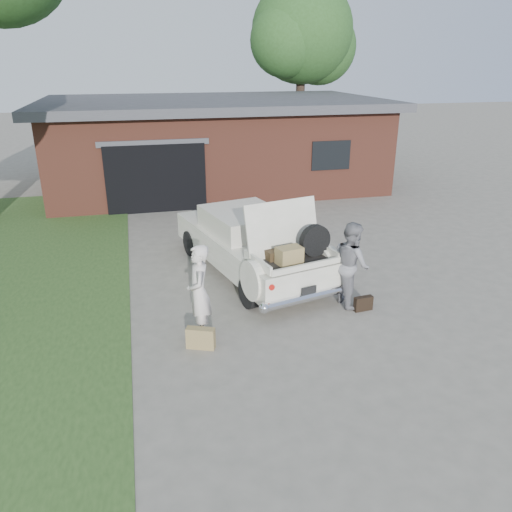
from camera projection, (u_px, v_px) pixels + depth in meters
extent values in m
plane|color=gray|center=(263.00, 320.00, 9.64)|extent=(90.00, 90.00, 0.00)
cube|color=brown|center=(214.00, 146.00, 19.70)|extent=(12.00, 7.00, 3.00)
cube|color=#4C4C51|center=(213.00, 103.00, 19.09)|extent=(12.80, 7.80, 0.30)
cube|color=black|center=(156.00, 178.00, 16.17)|extent=(3.20, 0.30, 2.20)
cube|color=#4C4C51|center=(154.00, 143.00, 15.68)|extent=(3.50, 0.12, 0.18)
cube|color=black|center=(331.00, 155.00, 17.26)|extent=(1.40, 0.08, 1.00)
cylinder|color=#38281E|center=(300.00, 109.00, 25.17)|extent=(0.44, 0.44, 4.76)
sphere|color=#306027|center=(302.00, 31.00, 23.86)|extent=(4.85, 4.85, 4.85)
sphere|color=#306027|center=(319.00, 47.00, 24.79)|extent=(3.64, 3.64, 3.64)
sphere|color=#306027|center=(286.00, 40.00, 23.25)|extent=(3.40, 3.40, 3.40)
cube|color=white|center=(250.00, 247.00, 11.65)|extent=(2.95, 5.16, 0.63)
cube|color=beige|center=(245.00, 221.00, 11.68)|extent=(2.02, 2.27, 0.51)
cube|color=black|center=(228.00, 212.00, 12.45)|extent=(1.48, 0.43, 0.43)
cube|color=black|center=(263.00, 233.00, 10.93)|extent=(1.48, 0.43, 0.43)
cylinder|color=black|center=(250.00, 293.00, 10.02)|extent=(0.36, 0.67, 0.64)
cylinder|color=black|center=(320.00, 277.00, 10.76)|extent=(0.36, 0.67, 0.64)
cylinder|color=black|center=(191.00, 243.00, 12.74)|extent=(0.36, 0.67, 0.64)
cylinder|color=black|center=(251.00, 233.00, 13.48)|extent=(0.36, 0.67, 0.64)
cylinder|color=silver|center=(308.00, 297.00, 9.68)|extent=(1.98, 0.64, 0.17)
cylinder|color=#A5140F|center=(271.00, 287.00, 9.26)|extent=(0.14, 0.12, 0.12)
cylinder|color=#A5140F|center=(341.00, 271.00, 9.95)|extent=(0.14, 0.12, 0.12)
cube|color=black|center=(309.00, 291.00, 9.61)|extent=(0.33, 0.10, 0.17)
cube|color=black|center=(292.00, 260.00, 10.00)|extent=(1.72, 1.40, 0.04)
cube|color=white|center=(258.00, 262.00, 9.63)|extent=(0.31, 1.05, 0.17)
cube|color=white|center=(324.00, 249.00, 10.30)|extent=(0.31, 1.05, 0.17)
cube|color=white|center=(307.00, 266.00, 9.54)|extent=(1.52, 0.43, 0.12)
cube|color=white|center=(282.00, 228.00, 10.12)|extent=(1.66, 0.69, 1.09)
cube|color=#402F1B|center=(278.00, 253.00, 10.06)|extent=(0.64, 0.49, 0.18)
cube|color=#A18851|center=(289.00, 255.00, 9.72)|extent=(0.55, 0.43, 0.34)
cube|color=black|center=(288.00, 251.00, 10.18)|extent=(0.58, 0.45, 0.16)
cylinder|color=black|center=(315.00, 241.00, 10.05)|extent=(0.68, 0.31, 0.66)
imported|color=silver|center=(199.00, 292.00, 8.76)|extent=(0.47, 0.67, 1.75)
imported|color=gray|center=(351.00, 264.00, 10.00)|extent=(0.71, 0.88, 1.74)
cube|color=#9A834E|center=(201.00, 338.00, 8.64)|extent=(0.52, 0.34, 0.38)
cube|color=black|center=(363.00, 304.00, 9.96)|extent=(0.40, 0.16, 0.30)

